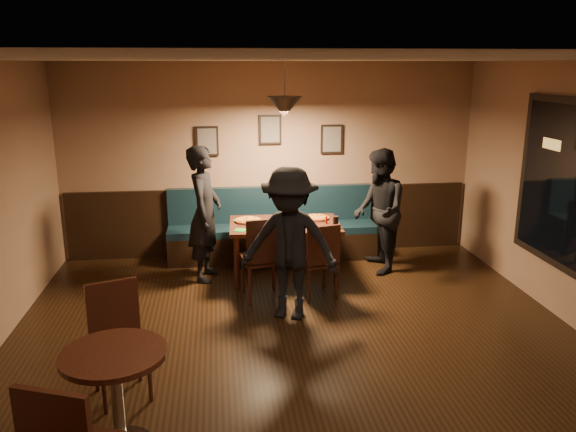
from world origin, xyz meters
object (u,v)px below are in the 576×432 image
Objects in this scene: diner_left at (205,214)px; diner_front at (289,244)px; diner_right at (379,211)px; cafe_table at (118,402)px; chair_near_right at (317,259)px; dining_table at (285,251)px; chair_near_left at (262,257)px; booth_bench at (273,225)px; cafe_chair_far at (120,344)px; tabasco_bottle at (326,219)px; soda_glass at (336,222)px.

diner_left is 1.04× the size of diner_front.
diner_right reaches higher than cafe_table.
chair_near_right is 0.56× the size of diner_right.
chair_near_left is at bearing -117.73° from dining_table.
diner_left is 2.22× the size of cafe_table.
dining_table is 1.27m from diner_front.
dining_table is at bearing -84.65° from booth_bench.
diner_left is at bearing 174.79° from dining_table.
diner_right is at bearing -158.33° from cafe_chair_far.
cafe_chair_far is (-3.00, -2.73, -0.35)m from diner_right.
chair_near_left is 1.11× the size of chair_near_right.
diner_right reaches higher than dining_table.
cafe_chair_far is (-1.61, -1.42, -0.36)m from diner_front.
diner_front is 1.26m from tabasco_bottle.
diner_right reaches higher than chair_near_right.
chair_near_left is at bearing 163.61° from chair_near_right.
soda_glass is 3.77m from cafe_table.
booth_bench is 3.78m from cafe_chair_far.
dining_table is 0.84× the size of diner_right.
tabasco_bottle is at bearing 81.91° from diner_front.
tabasco_bottle is at bearing -152.32° from cafe_chair_far.
tabasco_bottle is (-0.77, -0.22, -0.02)m from diner_right.
booth_bench is at bearing 69.92° from chair_near_left.
diner_left is (-1.03, 0.13, 0.51)m from dining_table.
soda_glass is at bearing -58.70° from booth_bench.
diner_front is at bearing -119.69° from tabasco_bottle.
booth_bench is at bearing -136.03° from cafe_chair_far.
booth_bench is 1.76× the size of diner_front.
dining_table is 9.22× the size of soda_glass.
chair_near_left reaches higher than cafe_chair_far.
chair_near_right reaches higher than cafe_table.
diner_right is 1.91m from diner_front.
cafe_chair_far is at bearing -135.28° from soda_glass.
cafe_chair_far reaches higher than cafe_table.
chair_near_left reaches higher than dining_table.
dining_table is at bearing 102.77° from chair_near_right.
cafe_chair_far reaches higher than dining_table.
diner_left reaches higher than diner_front.
diner_left is 1.58m from tabasco_bottle.
dining_table is at bearing -81.56° from diner_right.
chair_near_right is 0.77m from diner_front.
chair_near_left is 1.07m from tabasco_bottle.
diner_front reaches higher than dining_table.
chair_near_left is 0.59× the size of diner_left.
cafe_table is 0.73m from cafe_chair_far.
diner_front reaches higher than cafe_chair_far.
chair_near_right is at bearing -107.72° from diner_left.
chair_near_right reaches higher than dining_table.
chair_near_right is at bearing -130.99° from soda_glass.
cafe_chair_far is (-2.31, -2.29, -0.34)m from soda_glass.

